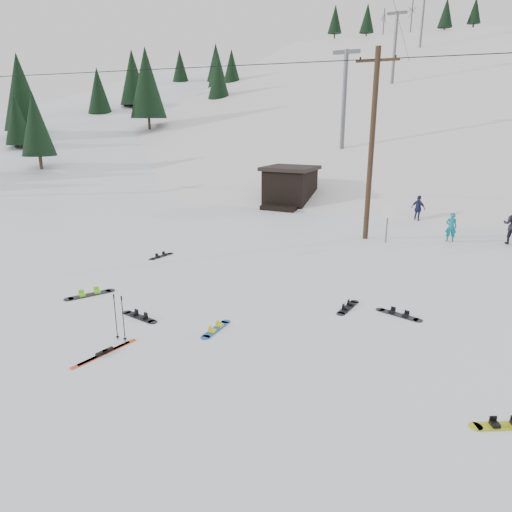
% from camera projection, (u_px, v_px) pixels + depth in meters
% --- Properties ---
extents(ground, '(200.00, 200.00, 0.00)m').
position_uv_depth(ground, '(164.00, 347.00, 11.99)').
color(ground, white).
rests_on(ground, ground).
extents(ski_slope, '(60.00, 85.24, 65.97)m').
position_uv_depth(ski_slope, '(415.00, 256.00, 62.71)').
color(ski_slope, white).
rests_on(ski_slope, ground).
extents(ridge_left, '(47.54, 95.03, 58.38)m').
position_uv_depth(ridge_left, '(170.00, 232.00, 71.66)').
color(ridge_left, white).
rests_on(ridge_left, ground).
extents(treeline_left, '(20.00, 64.00, 10.00)m').
position_uv_depth(treeline_left, '(142.00, 166.00, 60.82)').
color(treeline_left, black).
rests_on(treeline_left, ground).
extents(treeline_crest, '(50.00, 6.00, 10.00)m').
position_uv_depth(treeline_crest, '(444.00, 153.00, 85.99)').
color(treeline_crest, black).
rests_on(treeline_crest, ski_slope).
extents(utility_pole, '(2.00, 0.26, 9.00)m').
position_uv_depth(utility_pole, '(372.00, 144.00, 21.87)').
color(utility_pole, '#3A2819').
rests_on(utility_pole, ground).
extents(trail_sign, '(0.50, 0.09, 1.85)m').
position_uv_depth(trail_sign, '(388.00, 217.00, 22.00)').
color(trail_sign, '#595B60').
rests_on(trail_sign, ground).
extents(lift_hut, '(3.40, 4.10, 2.75)m').
position_uv_depth(lift_hut, '(290.00, 186.00, 31.74)').
color(lift_hut, black).
rests_on(lift_hut, ground).
extents(lift_tower_near, '(2.20, 0.36, 8.00)m').
position_uv_depth(lift_tower_near, '(344.00, 94.00, 37.27)').
color(lift_tower_near, '#595B60').
rests_on(lift_tower_near, ski_slope).
extents(lift_tower_mid, '(2.20, 0.36, 8.00)m').
position_uv_depth(lift_tower_mid, '(395.00, 44.00, 52.64)').
color(lift_tower_mid, '#595B60').
rests_on(lift_tower_mid, ski_slope).
extents(lift_tower_far, '(2.20, 0.36, 8.00)m').
position_uv_depth(lift_tower_far, '(423.00, 16.00, 68.01)').
color(lift_tower_far, '#595B60').
rests_on(lift_tower_far, ski_slope).
extents(hero_snowboard, '(0.26, 1.40, 0.10)m').
position_uv_depth(hero_snowboard, '(216.00, 329.00, 13.01)').
color(hero_snowboard, '#1A50AD').
rests_on(hero_snowboard, ground).
extents(hero_skis, '(0.46, 1.91, 0.10)m').
position_uv_depth(hero_skis, '(105.00, 353.00, 11.65)').
color(hero_skis, '#BD3413').
rests_on(hero_skis, ground).
extents(ski_poles, '(0.36, 0.10, 1.30)m').
position_uv_depth(ski_poles, '(119.00, 317.00, 12.21)').
color(ski_poles, black).
rests_on(ski_poles, ground).
extents(board_scatter_a, '(1.45, 0.48, 0.10)m').
position_uv_depth(board_scatter_a, '(139.00, 317.00, 13.81)').
color(board_scatter_a, black).
rests_on(board_scatter_a, ground).
extents(board_scatter_b, '(0.44, 1.35, 0.10)m').
position_uv_depth(board_scatter_b, '(161.00, 256.00, 20.06)').
color(board_scatter_b, black).
rests_on(board_scatter_b, ground).
extents(board_scatter_c, '(0.98, 1.55, 0.12)m').
position_uv_depth(board_scatter_c, '(90.00, 294.00, 15.59)').
color(board_scatter_c, black).
rests_on(board_scatter_c, ground).
extents(board_scatter_d, '(1.46, 0.60, 0.10)m').
position_uv_depth(board_scatter_d, '(399.00, 314.00, 13.97)').
color(board_scatter_d, black).
rests_on(board_scatter_d, ground).
extents(board_scatter_e, '(1.29, 0.82, 0.10)m').
position_uv_depth(board_scatter_e, '(505.00, 425.00, 8.87)').
color(board_scatter_e, '#BDD217').
rests_on(board_scatter_e, ground).
extents(board_scatter_f, '(0.41, 1.44, 0.10)m').
position_uv_depth(board_scatter_f, '(348.00, 307.00, 14.52)').
color(board_scatter_f, black).
rests_on(board_scatter_f, ground).
extents(skier_teal, '(0.58, 0.43, 1.45)m').
position_uv_depth(skier_teal, '(451.00, 227.00, 22.40)').
color(skier_teal, '#0C7480').
rests_on(skier_teal, ground).
extents(skier_navy, '(0.99, 0.74, 1.56)m').
position_uv_depth(skier_navy, '(418.00, 209.00, 26.88)').
color(skier_navy, '#1C2147').
rests_on(skier_navy, ground).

